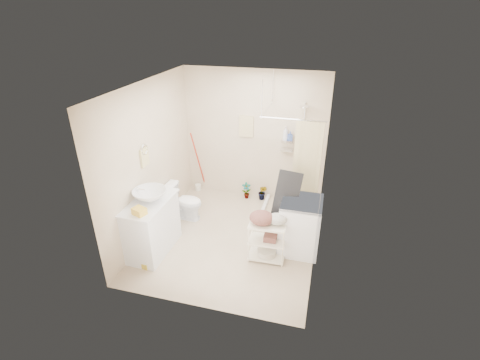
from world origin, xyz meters
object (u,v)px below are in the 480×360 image
object	(u,v)px
toilet	(184,201)
laundry_rack	(267,238)
vanity	(151,226)
washing_machine	(300,225)

from	to	relation	value
toilet	laundry_rack	size ratio (longest dim) A/B	0.88
vanity	laundry_rack	world-z (taller)	vanity
vanity	laundry_rack	size ratio (longest dim) A/B	1.33
toilet	laundry_rack	bearing A→B (deg)	-111.96
laundry_rack	vanity	bearing A→B (deg)	-173.68
laundry_rack	washing_machine	bearing A→B (deg)	37.58
washing_machine	laundry_rack	size ratio (longest dim) A/B	1.17
vanity	toilet	bearing A→B (deg)	84.86
toilet	washing_machine	xyz separation A→B (m)	(2.18, -0.42, 0.12)
toilet	washing_machine	bearing A→B (deg)	-98.01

